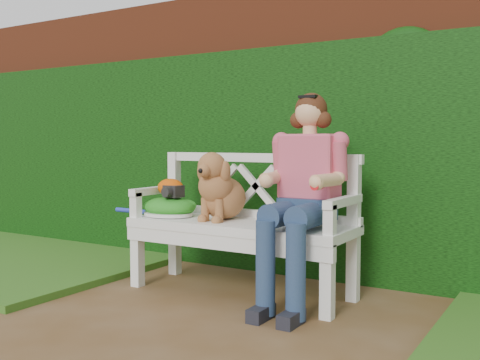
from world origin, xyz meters
The scene contains 11 objects.
ground centered at (0.00, 0.00, 0.00)m, with size 60.00×60.00×0.00m, color #573818.
brick_wall centered at (0.00, 1.90, 1.10)m, with size 10.00×0.30×2.20m, color maroon.
ivy_hedge centered at (0.00, 1.68, 0.85)m, with size 10.00×0.18×1.70m, color #165D11.
grass_left centered at (-2.40, 0.90, 0.03)m, with size 2.60×2.00×0.05m, color #295921.
garden_bench centered at (-0.17, 0.99, 0.24)m, with size 1.58×0.60×0.48m, color white, non-canonical shape.
seated_woman centered at (0.31, 0.97, 0.61)m, with size 0.51×0.69×1.22m, color #FC3A51, non-canonical shape.
dog centered at (-0.31, 0.99, 0.71)m, with size 0.30×0.41×0.46m, color #A75732, non-canonical shape.
tennis_racket centered at (-0.76, 0.94, 0.50)m, with size 0.70×0.29×0.03m, color silver, non-canonical shape.
green_bag centered at (-0.73, 0.96, 0.55)m, with size 0.39×0.31×0.13m, color #27852F, non-canonical shape.
camera_item centered at (-0.68, 0.95, 0.66)m, with size 0.12×0.09×0.08m, color black.
baseball_glove centered at (-0.74, 0.99, 0.68)m, with size 0.20×0.15×0.13m, color #D04C06.
Camera 1 is at (1.71, -2.12, 1.00)m, focal length 42.00 mm.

